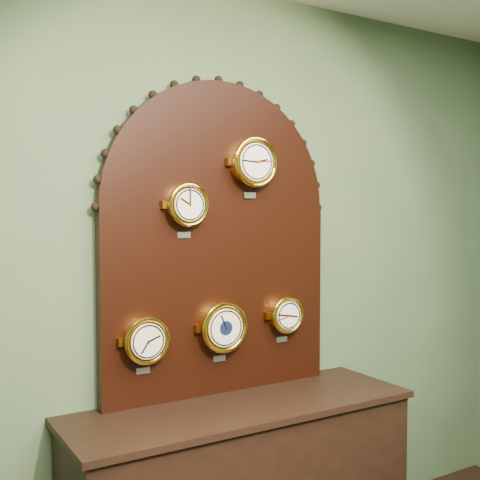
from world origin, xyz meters
TOP-DOWN VIEW (x-y plane):
  - wall_back at (0.00, 2.50)m, footprint 4.00×0.00m
  - display_board at (0.00, 2.45)m, footprint 1.26×0.06m
  - roman_clock at (-0.20, 2.38)m, footprint 0.20×0.08m
  - arabic_clock at (0.16, 2.38)m, footprint 0.25×0.08m
  - hygrometer at (-0.41, 2.38)m, footprint 0.21×0.08m
  - barometer at (-0.02, 2.38)m, footprint 0.25×0.08m
  - tide_clock at (0.35, 2.38)m, footprint 0.19×0.08m

SIDE VIEW (x-z plane):
  - hygrometer at x=-0.41m, z-range 1.01..1.27m
  - barometer at x=-0.02m, z-range 1.01..1.31m
  - tide_clock at x=0.35m, z-range 1.07..1.31m
  - wall_back at x=0.00m, z-range -0.60..3.40m
  - display_board at x=0.00m, z-range 0.86..2.39m
  - roman_clock at x=-0.20m, z-range 1.61..1.87m
  - arabic_clock at x=0.16m, z-range 1.80..2.09m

